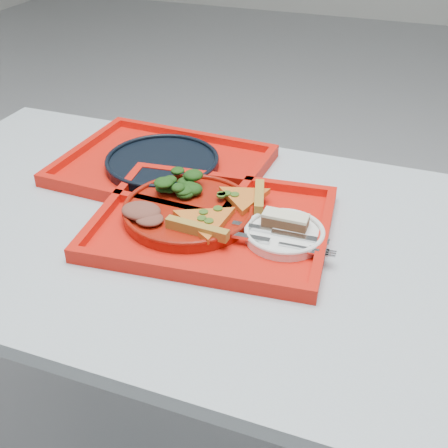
{
  "coord_description": "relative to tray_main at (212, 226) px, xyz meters",
  "views": [
    {
      "loc": [
        0.28,
        -0.85,
        1.37
      ],
      "look_at": [
        -0.03,
        -0.02,
        0.78
      ],
      "focal_mm": 45.0,
      "sensor_mm": 36.0,
      "label": 1
    }
  ],
  "objects": [
    {
      "name": "table",
      "position": [
        0.06,
        -0.0,
        -0.08
      ],
      "size": [
        1.6,
        0.8,
        0.75
      ],
      "color": "#A1ADB5",
      "rests_on": "ground"
    },
    {
      "name": "tray_main",
      "position": [
        0.0,
        0.0,
        0.0
      ],
      "size": [
        0.48,
        0.39,
        0.01
      ],
      "primitive_type": "cube",
      "rotation": [
        0.0,
        0.0,
        0.1
      ],
      "color": "red",
      "rests_on": "table"
    },
    {
      "name": "tray_far",
      "position": [
        -0.2,
        0.18,
        0.0
      ],
      "size": [
        0.46,
        0.37,
        0.01
      ],
      "primitive_type": "cube",
      "rotation": [
        0.0,
        0.0,
        -0.04
      ],
      "color": "red",
      "rests_on": "table"
    },
    {
      "name": "dinner_plate",
      "position": [
        -0.05,
        0.01,
        0.02
      ],
      "size": [
        0.26,
        0.26,
        0.02
      ],
      "primitive_type": "cylinder",
      "color": "maroon",
      "rests_on": "tray_main"
    },
    {
      "name": "side_plate",
      "position": [
        0.14,
        0.0,
        0.01
      ],
      "size": [
        0.15,
        0.15,
        0.01
      ],
      "primitive_type": "cylinder",
      "color": "white",
      "rests_on": "tray_main"
    },
    {
      "name": "navy_plate",
      "position": [
        -0.2,
        0.18,
        0.01
      ],
      "size": [
        0.26,
        0.26,
        0.02
      ],
      "primitive_type": "cylinder",
      "color": "black",
      "rests_on": "tray_far"
    },
    {
      "name": "pizza_slice_a",
      "position": [
        -0.0,
        -0.03,
        0.03
      ],
      "size": [
        0.13,
        0.15,
        0.02
      ],
      "primitive_type": null,
      "rotation": [
        0.0,
        0.0,
        1.5
      ],
      "color": "orange",
      "rests_on": "dinner_plate"
    },
    {
      "name": "pizza_slice_b",
      "position": [
        0.04,
        0.08,
        0.03
      ],
      "size": [
        0.15,
        0.14,
        0.02
      ],
      "primitive_type": null,
      "rotation": [
        0.0,
        0.0,
        3.42
      ],
      "color": "orange",
      "rests_on": "dinner_plate"
    },
    {
      "name": "salad_heap",
      "position": [
        -0.1,
        0.07,
        0.05
      ],
      "size": [
        0.09,
        0.08,
        0.05
      ],
      "primitive_type": "ellipsoid",
      "color": "black",
      "rests_on": "dinner_plate"
    },
    {
      "name": "meat_portion",
      "position": [
        -0.13,
        -0.05,
        0.04
      ],
      "size": [
        0.08,
        0.06,
        0.02
      ],
      "primitive_type": "ellipsoid",
      "color": "brown",
      "rests_on": "dinner_plate"
    },
    {
      "name": "dessert_bar",
      "position": [
        0.14,
        0.02,
        0.03
      ],
      "size": [
        0.09,
        0.04,
        0.02
      ],
      "rotation": [
        0.0,
        0.0,
        0.01
      ],
      "color": "#4D2C19",
      "rests_on": "side_plate"
    },
    {
      "name": "knife",
      "position": [
        0.14,
        -0.01,
        0.02
      ],
      "size": [
        0.19,
        0.02,
        0.01
      ],
      "primitive_type": "cube",
      "rotation": [
        0.0,
        0.0,
        0.03
      ],
      "color": "silver",
      "rests_on": "side_plate"
    },
    {
      "name": "fork",
      "position": [
        0.14,
        -0.04,
        0.02
      ],
      "size": [
        0.19,
        0.03,
        0.01
      ],
      "primitive_type": "cube",
      "rotation": [
        0.0,
        0.0,
        0.04
      ],
      "color": "silver",
      "rests_on": "side_plate"
    }
  ]
}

